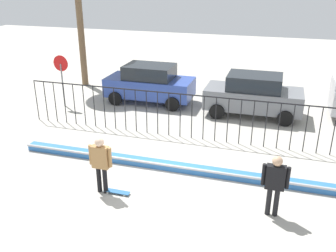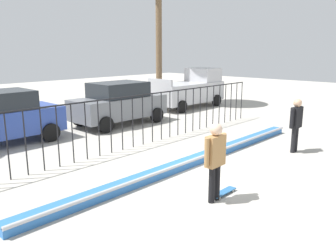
{
  "view_description": "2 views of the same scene",
  "coord_description": "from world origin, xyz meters",
  "px_view_note": "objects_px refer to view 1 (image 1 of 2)",
  "views": [
    {
      "loc": [
        3.04,
        -9.69,
        6.11
      ],
      "look_at": [
        -0.32,
        1.4,
        1.31
      ],
      "focal_mm": 39.91,
      "sensor_mm": 36.0,
      "label": 1
    },
    {
      "loc": [
        -7.45,
        -5.17,
        3.29
      ],
      "look_at": [
        -0.11,
        1.75,
        1.04
      ],
      "focal_mm": 36.36,
      "sensor_mm": 36.0,
      "label": 2
    }
  ],
  "objects_px": {
    "camera_operator": "(275,181)",
    "stop_sign": "(62,74)",
    "skateboarder": "(101,160)",
    "skateboard": "(117,192)",
    "parked_car_blue": "(150,83)",
    "parked_car_gray": "(253,95)"
  },
  "relations": [
    {
      "from": "parked_car_gray",
      "to": "stop_sign",
      "type": "xyz_separation_m",
      "value": [
        -8.91,
        -1.4,
        0.64
      ]
    },
    {
      "from": "camera_operator",
      "to": "parked_car_gray",
      "type": "height_order",
      "value": "parked_car_gray"
    },
    {
      "from": "camera_operator",
      "to": "parked_car_blue",
      "type": "distance_m",
      "value": 10.22
    },
    {
      "from": "parked_car_blue",
      "to": "parked_car_gray",
      "type": "height_order",
      "value": "same"
    },
    {
      "from": "camera_operator",
      "to": "stop_sign",
      "type": "xyz_separation_m",
      "value": [
        -10.11,
        6.23,
        0.55
      ]
    },
    {
      "from": "camera_operator",
      "to": "parked_car_blue",
      "type": "height_order",
      "value": "parked_car_blue"
    },
    {
      "from": "parked_car_blue",
      "to": "stop_sign",
      "type": "height_order",
      "value": "stop_sign"
    },
    {
      "from": "skateboard",
      "to": "stop_sign",
      "type": "bearing_deg",
      "value": 110.62
    },
    {
      "from": "skateboard",
      "to": "parked_car_blue",
      "type": "bearing_deg",
      "value": 82.2
    },
    {
      "from": "parked_car_blue",
      "to": "stop_sign",
      "type": "distance_m",
      "value": 4.25
    },
    {
      "from": "skateboard",
      "to": "parked_car_blue",
      "type": "relative_size",
      "value": 0.19
    },
    {
      "from": "skateboarder",
      "to": "stop_sign",
      "type": "xyz_separation_m",
      "value": [
        -5.23,
        6.52,
        0.55
      ]
    },
    {
      "from": "stop_sign",
      "to": "camera_operator",
      "type": "bearing_deg",
      "value": -31.66
    },
    {
      "from": "skateboard",
      "to": "stop_sign",
      "type": "distance_m",
      "value": 8.75
    },
    {
      "from": "stop_sign",
      "to": "skateboarder",
      "type": "bearing_deg",
      "value": -51.28
    },
    {
      "from": "skateboard",
      "to": "camera_operator",
      "type": "xyz_separation_m",
      "value": [
        4.44,
        0.25,
        1.0
      ]
    },
    {
      "from": "skateboarder",
      "to": "skateboard",
      "type": "relative_size",
      "value": 2.22
    },
    {
      "from": "stop_sign",
      "to": "parked_car_gray",
      "type": "bearing_deg",
      "value": 8.95
    },
    {
      "from": "skateboarder",
      "to": "parked_car_blue",
      "type": "relative_size",
      "value": 0.41
    },
    {
      "from": "camera_operator",
      "to": "stop_sign",
      "type": "relative_size",
      "value": 0.71
    },
    {
      "from": "skateboarder",
      "to": "parked_car_gray",
      "type": "xyz_separation_m",
      "value": [
        3.68,
        7.93,
        -0.09
      ]
    },
    {
      "from": "skateboarder",
      "to": "camera_operator",
      "type": "bearing_deg",
      "value": 28.85
    }
  ]
}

